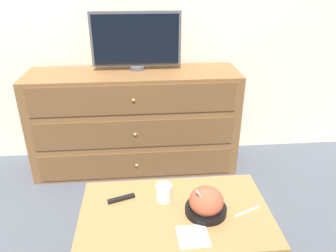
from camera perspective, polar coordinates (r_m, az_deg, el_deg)
ground_plane at (r=3.16m, az=-7.82°, el=-4.31°), size 12.00×12.00×0.00m
wall_back at (r=2.78m, az=-9.49°, el=19.82°), size 12.00×0.05×2.60m
dresser at (r=2.74m, az=-5.72°, el=0.75°), size 1.66×0.47×0.84m
tv at (r=2.61m, az=-5.58°, el=14.68°), size 0.69×0.12×0.45m
coffee_table at (r=1.79m, az=1.25°, el=-16.10°), size 0.98×0.59×0.44m
takeout_bowl at (r=1.72m, az=6.65°, el=-13.23°), size 0.21×0.21×0.16m
drink_cup at (r=1.80m, az=-0.73°, el=-11.64°), size 0.09×0.09×0.09m
napkin at (r=1.63m, az=4.39°, el=-18.61°), size 0.15×0.15×0.00m
knife at (r=1.80m, az=13.62°, el=-14.25°), size 0.15×0.07×0.01m
remote_control at (r=1.84m, az=-8.13°, el=-12.40°), size 0.15×0.07×0.02m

